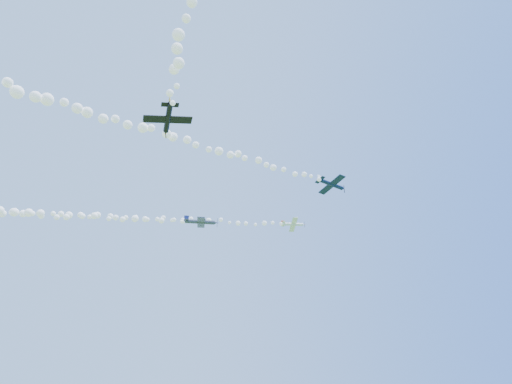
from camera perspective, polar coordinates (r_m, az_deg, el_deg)
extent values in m
cylinder|color=white|center=(109.48, 4.89, -4.31)|extent=(5.26, 0.92, 0.84)
cone|color=white|center=(110.05, 6.34, -4.33)|extent=(0.65, 0.72, 0.71)
cone|color=#AE3713|center=(110.13, 6.54, -4.34)|extent=(0.27, 0.25, 0.25)
cube|color=black|center=(110.11, 6.48, -4.34)|extent=(0.06, 0.40, 1.65)
cube|color=white|center=(109.46, 5.00, -4.35)|extent=(2.13, 6.49, 1.20)
cube|color=white|center=(109.08, 3.67, -4.26)|extent=(1.03, 2.32, 0.45)
cube|color=#AE3713|center=(109.34, 3.61, -4.05)|extent=(0.83, 0.35, 1.06)
sphere|color=black|center=(109.80, 5.25, -4.17)|extent=(0.70, 0.80, 0.73)
cylinder|color=#0C1A36|center=(89.98, 9.92, 1.06)|extent=(5.95, 2.80, 1.23)
cone|color=#0C1A36|center=(91.72, 11.53, 0.45)|extent=(0.97, 1.00, 0.84)
cone|color=white|center=(91.97, 11.74, 0.36)|extent=(0.39, 0.37, 0.30)
cube|color=black|center=(91.90, 11.69, 0.38)|extent=(0.17, 0.31, 1.90)
cube|color=#0C1A36|center=(90.05, 10.05, 0.95)|extent=(3.43, 7.49, 0.77)
cube|color=#0C1A36|center=(88.63, 8.54, 1.62)|extent=(1.52, 2.72, 0.32)
cube|color=white|center=(88.92, 8.47, 1.92)|extent=(0.99, 0.44, 1.26)
sphere|color=black|center=(90.65, 10.33, 1.09)|extent=(0.91, 0.94, 0.81)
cylinder|color=#373B50|center=(90.83, -7.50, -3.97)|extent=(6.14, 2.44, 0.86)
cone|color=#373B50|center=(90.83, -5.40, -4.10)|extent=(0.90, 0.98, 0.82)
cone|color=navy|center=(90.85, -5.11, -4.12)|extent=(0.37, 0.36, 0.29)
cube|color=black|center=(90.84, -5.19, -4.11)|extent=(0.10, 0.45, 1.94)
cube|color=#373B50|center=(90.79, -7.34, -4.05)|extent=(2.33, 7.61, 1.33)
cube|color=#373B50|center=(90.93, -9.23, -3.82)|extent=(1.15, 2.71, 0.50)
cube|color=navy|center=(91.09, -9.26, -3.48)|extent=(1.00, 0.39, 1.23)
sphere|color=black|center=(90.93, -6.93, -3.77)|extent=(0.82, 0.92, 0.84)
cylinder|color=black|center=(57.46, -11.65, 9.67)|extent=(1.95, 5.18, 1.24)
cone|color=black|center=(59.47, -11.96, 7.82)|extent=(0.81, 0.81, 0.75)
cone|color=gold|center=(59.75, -12.00, 7.57)|extent=(0.30, 0.33, 0.27)
cube|color=black|center=(59.67, -11.98, 7.64)|extent=(0.45, 0.20, 1.61)
cube|color=black|center=(57.54, -11.66, 9.45)|extent=(6.25, 1.70, 1.50)
cube|color=black|center=(55.87, -11.39, 11.34)|extent=(2.22, 0.87, 0.58)
cube|color=gold|center=(56.16, -11.43, 11.72)|extent=(0.32, 0.90, 1.10)
sphere|color=black|center=(58.20, -11.77, 9.40)|extent=(0.75, 0.71, 0.78)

